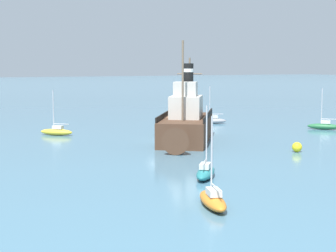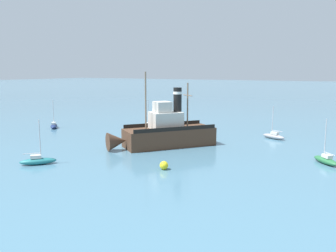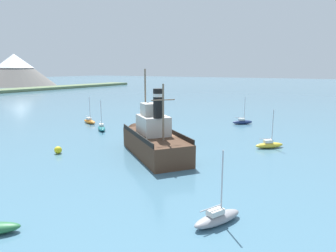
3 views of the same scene
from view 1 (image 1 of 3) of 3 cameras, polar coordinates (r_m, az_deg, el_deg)
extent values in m
plane|color=#477289|center=(52.47, -0.76, -1.59)|extent=(600.00, 600.00, 0.00)
cube|color=#4C3323|center=(51.73, 2.06, -0.37)|extent=(10.70, 12.25, 2.40)
cone|color=#4C3323|center=(44.64, 1.02, -1.50)|extent=(3.32, 3.33, 2.35)
cube|color=beige|center=(51.00, 2.01, 2.12)|extent=(4.80, 5.00, 2.20)
cube|color=beige|center=(50.39, 1.95, 4.12)|extent=(2.96, 2.92, 1.40)
cylinder|color=black|center=(52.54, 2.23, 5.20)|extent=(1.10, 1.10, 3.20)
cylinder|color=silver|center=(52.53, 2.24, 6.18)|extent=(1.16, 1.16, 0.35)
cylinder|color=#75604C|center=(48.08, 1.64, 5.01)|extent=(0.20, 0.20, 7.50)
cylinder|color=#75604C|center=(54.06, 2.40, 4.40)|extent=(0.20, 0.20, 6.00)
cylinder|color=#75604C|center=(54.02, 2.41, 5.80)|extent=(2.16, 1.65, 0.12)
cube|color=black|center=(51.37, 4.46, 1.19)|extent=(6.91, 9.21, 0.50)
cube|color=black|center=(51.85, -0.30, 1.26)|extent=(6.91, 9.21, 0.50)
ellipsoid|color=#23757A|center=(35.04, 4.18, -5.21)|extent=(3.33, 3.58, 0.70)
cube|color=silver|center=(34.74, 4.14, -4.42)|extent=(1.21, 1.25, 0.36)
cylinder|color=#B7B7BC|center=(34.91, 4.29, -1.17)|extent=(0.10, 0.10, 4.20)
cylinder|color=#B7B7BC|center=(34.28, 4.04, -3.94)|extent=(1.25, 1.41, 0.08)
ellipsoid|color=#286B3D|center=(64.17, 16.87, -0.05)|extent=(3.36, 3.56, 0.70)
cube|color=silver|center=(64.10, 17.07, 0.42)|extent=(1.21, 1.25, 0.36)
cylinder|color=#B7B7BC|center=(63.95, 16.68, 2.14)|extent=(0.10, 0.10, 4.20)
cylinder|color=#B7B7BC|center=(64.05, 17.44, 0.73)|extent=(1.27, 1.39, 0.08)
ellipsoid|color=gray|center=(67.75, 4.88, 0.56)|extent=(3.91, 2.57, 0.70)
cube|color=silver|center=(67.72, 5.05, 1.01)|extent=(1.27, 1.04, 0.36)
cylinder|color=#B7B7BC|center=(67.49, 4.64, 2.63)|extent=(0.10, 0.10, 4.20)
cylinder|color=#B7B7BC|center=(67.75, 5.39, 1.32)|extent=(1.67, 0.82, 0.08)
ellipsoid|color=gold|center=(57.58, -12.27, -0.65)|extent=(3.46, 3.47, 0.70)
cube|color=silver|center=(57.42, -12.11, -0.14)|extent=(1.23, 1.23, 0.36)
cylinder|color=#B7B7BC|center=(57.47, -12.59, 1.78)|extent=(0.10, 0.10, 4.20)
cylinder|color=#B7B7BC|center=(57.19, -11.76, 0.22)|extent=(1.33, 1.33, 0.08)
ellipsoid|color=orange|center=(28.02, 4.97, -8.26)|extent=(2.24, 3.95, 0.70)
cube|color=silver|center=(27.70, 5.09, -7.30)|extent=(0.95, 1.25, 0.36)
cylinder|color=#B7B7BC|center=(27.78, 4.86, -3.21)|extent=(0.10, 0.10, 4.20)
cylinder|color=#B7B7BC|center=(27.24, 5.32, -6.75)|extent=(0.64, 1.73, 0.08)
sphere|color=yellow|center=(46.73, 14.11, -2.28)|extent=(0.88, 0.88, 0.88)
camera|label=2|loc=(49.53, 57.89, 6.55)|focal=38.00mm
camera|label=3|loc=(82.83, 12.46, 8.18)|focal=32.00mm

